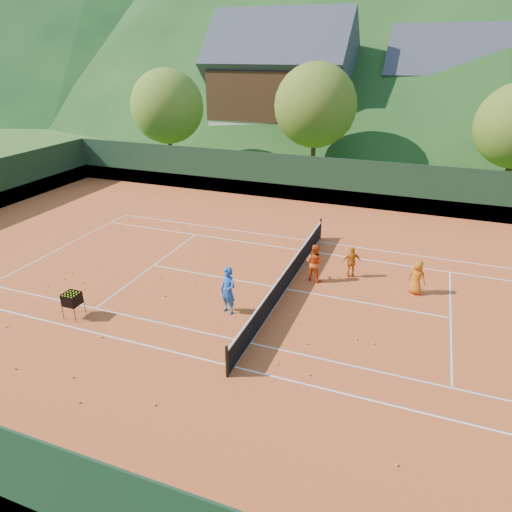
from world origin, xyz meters
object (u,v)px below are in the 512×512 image
(ball_hopper, at_px, (72,299))
(chalet_left, at_px, (281,88))
(student_c, at_px, (417,277))
(student_a, at_px, (314,263))
(coach, at_px, (228,291))
(chalet_mid, at_px, (452,97))
(student_b, at_px, (352,262))
(tennis_net, at_px, (286,278))

(ball_hopper, bearing_deg, chalet_left, 95.41)
(student_c, height_order, ball_hopper, student_c)
(student_a, height_order, ball_hopper, student_a)
(coach, relative_size, chalet_left, 0.13)
(coach, relative_size, chalet_mid, 0.15)
(student_b, relative_size, student_c, 0.98)
(coach, xyz_separation_m, chalet_left, (-8.51, 32.54, 4.70))
(student_c, xyz_separation_m, chalet_mid, (0.97, 32.48, 4.25))
(student_a, distance_m, chalet_left, 31.15)
(tennis_net, relative_size, chalet_left, 0.87)
(student_a, bearing_deg, chalet_mid, -84.48)
(coach, xyz_separation_m, student_b, (3.79, 4.64, -0.23))
(student_a, bearing_deg, chalet_left, -54.91)
(coach, relative_size, student_c, 1.29)
(student_c, height_order, tennis_net, student_c)
(tennis_net, xyz_separation_m, chalet_left, (-10.00, 30.00, 5.13))
(tennis_net, bearing_deg, coach, -120.38)
(chalet_left, xyz_separation_m, chalet_mid, (16.00, 4.00, -0.66))
(student_c, relative_size, tennis_net, 0.12)
(student_c, xyz_separation_m, tennis_net, (-5.03, -1.52, -0.22))
(tennis_net, bearing_deg, chalet_mid, 79.99)
(student_c, relative_size, ball_hopper, 1.43)
(student_b, distance_m, chalet_mid, 32.39)
(student_c, bearing_deg, tennis_net, 36.15)
(student_c, bearing_deg, student_b, 7.21)
(chalet_left, relative_size, chalet_mid, 1.09)
(student_a, bearing_deg, tennis_net, 68.97)
(tennis_net, bearing_deg, ball_hopper, -143.90)
(student_c, relative_size, chalet_mid, 0.11)
(tennis_net, height_order, chalet_mid, chalet_mid)
(coach, bearing_deg, student_c, 52.49)
(coach, distance_m, student_b, 6.00)
(student_c, bearing_deg, coach, 51.23)
(coach, height_order, ball_hopper, coach)
(chalet_mid, bearing_deg, student_b, -96.61)
(tennis_net, relative_size, chalet_mid, 0.95)
(ball_hopper, relative_size, chalet_mid, 0.08)
(student_b, bearing_deg, coach, 28.38)
(coach, relative_size, student_a, 1.12)
(student_b, xyz_separation_m, student_c, (2.72, -0.58, 0.02))
(chalet_left, bearing_deg, student_c, -62.18)
(chalet_mid, bearing_deg, chalet_left, -165.96)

